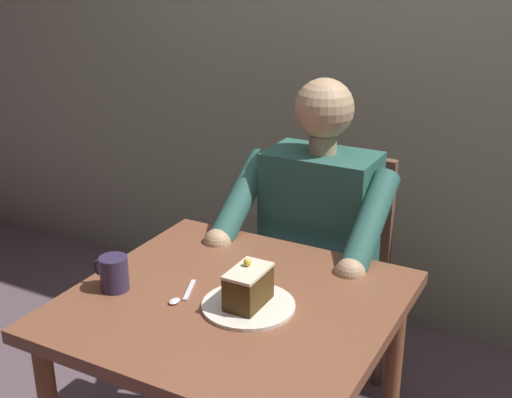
# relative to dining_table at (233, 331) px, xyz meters

# --- Properties ---
(dining_table) EXTENTS (0.83, 0.79, 0.72)m
(dining_table) POSITION_rel_dining_table_xyz_m (0.00, 0.00, 0.00)
(dining_table) COLOR brown
(dining_table) RESTS_ON ground
(chair) EXTENTS (0.42, 0.42, 0.90)m
(chair) POSITION_rel_dining_table_xyz_m (0.00, -0.68, -0.12)
(chair) COLOR brown
(chair) RESTS_ON ground
(seated_person) EXTENTS (0.53, 0.58, 1.20)m
(seated_person) POSITION_rel_dining_table_xyz_m (-0.00, -0.51, 0.01)
(seated_person) COLOR #28584E
(seated_person) RESTS_ON ground
(dessert_plate) EXTENTS (0.24, 0.24, 0.01)m
(dessert_plate) POSITION_rel_dining_table_xyz_m (-0.06, 0.02, 0.10)
(dessert_plate) COLOR silver
(dessert_plate) RESTS_ON dining_table
(cake_slice) EXTENTS (0.08, 0.13, 0.12)m
(cake_slice) POSITION_rel_dining_table_xyz_m (-0.06, 0.02, 0.16)
(cake_slice) COLOR #432F12
(cake_slice) RESTS_ON dessert_plate
(coffee_cup) EXTENTS (0.11, 0.08, 0.09)m
(coffee_cup) POSITION_rel_dining_table_xyz_m (0.31, 0.10, 0.15)
(coffee_cup) COLOR #2F2743
(coffee_cup) RESTS_ON dining_table
(dessert_spoon) EXTENTS (0.05, 0.14, 0.01)m
(dessert_spoon) POSITION_rel_dining_table_xyz_m (0.12, 0.06, 0.10)
(dessert_spoon) COLOR silver
(dessert_spoon) RESTS_ON dining_table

